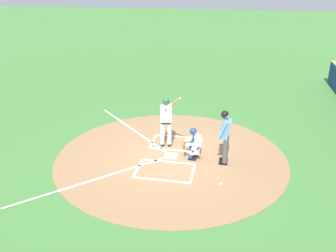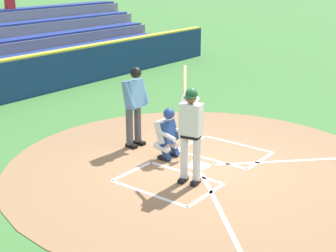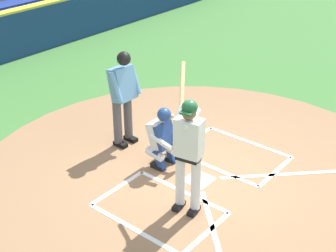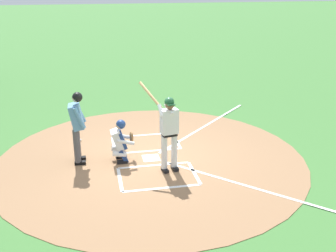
{
  "view_description": "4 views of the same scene",
  "coord_description": "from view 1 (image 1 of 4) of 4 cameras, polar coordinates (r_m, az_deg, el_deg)",
  "views": [
    {
      "loc": [
        -10.93,
        -2.06,
        5.82
      ],
      "look_at": [
        0.19,
        0.15,
        1.05
      ],
      "focal_mm": 38.22,
      "sensor_mm": 36.0,
      "label": 1
    },
    {
      "loc": [
        7.95,
        5.3,
        3.99
      ],
      "look_at": [
        0.42,
        -0.47,
        0.9
      ],
      "focal_mm": 52.97,
      "sensor_mm": 36.0,
      "label": 2
    },
    {
      "loc": [
        5.74,
        3.99,
        4.74
      ],
      "look_at": [
        0.06,
        -0.62,
        0.86
      ],
      "focal_mm": 52.73,
      "sensor_mm": 36.0,
      "label": 3
    },
    {
      "loc": [
        9.69,
        -1.43,
        4.55
      ],
      "look_at": [
        0.45,
        0.37,
        1.05
      ],
      "focal_mm": 43.87,
      "sensor_mm": 36.0,
      "label": 4
    }
  ],
  "objects": [
    {
      "name": "ground_plane",
      "position": [
        12.55,
        0.49,
        -4.82
      ],
      "size": [
        120.0,
        120.0,
        0.0
      ],
      "primitive_type": "plane",
      "color": "#427A38"
    },
    {
      "name": "dirt_circle",
      "position": [
        12.55,
        0.49,
        -4.79
      ],
      "size": [
        8.0,
        8.0,
        0.01
      ],
      "primitive_type": "cylinder",
      "color": "#99704C",
      "rests_on": "ground"
    },
    {
      "name": "home_plate_and_chalk",
      "position": [
        12.72,
        -3.42,
        -4.39
      ],
      "size": [
        7.93,
        4.91,
        0.01
      ],
      "color": "white",
      "rests_on": "dirt_circle"
    },
    {
      "name": "batter",
      "position": [
        12.83,
        -0.28,
        1.22
      ],
      "size": [
        0.86,
        0.85,
        2.13
      ],
      "color": "white",
      "rests_on": "ground"
    },
    {
      "name": "plate_umpire",
      "position": [
        11.81,
        9.13,
        -1.18
      ],
      "size": [
        0.58,
        0.41,
        1.86
      ],
      "color": "#4C4C51",
      "rests_on": "ground"
    },
    {
      "name": "catcher",
      "position": [
        12.18,
        4.06,
        -2.68
      ],
      "size": [
        0.6,
        0.6,
        1.13
      ],
      "color": "black",
      "rests_on": "ground"
    },
    {
      "name": "baseball",
      "position": [
        11.02,
        8.42,
        -9.14
      ],
      "size": [
        0.07,
        0.07,
        0.07
      ],
      "primitive_type": "sphere",
      "color": "white",
      "rests_on": "ground"
    }
  ]
}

